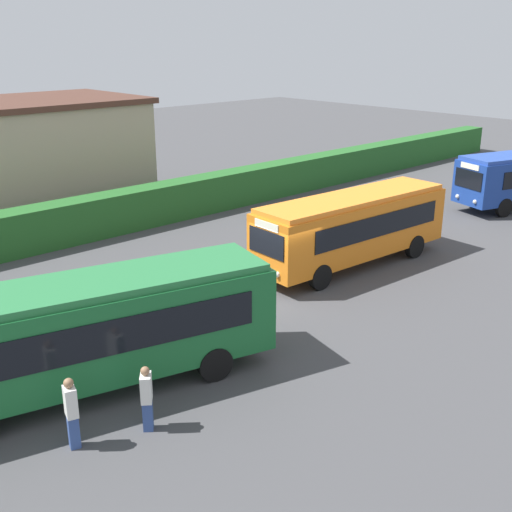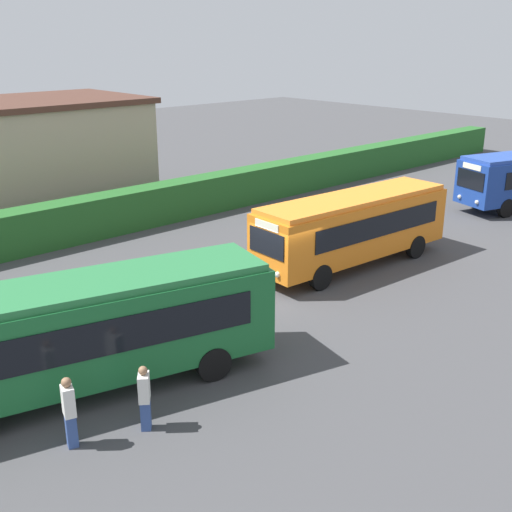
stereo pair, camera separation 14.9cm
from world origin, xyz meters
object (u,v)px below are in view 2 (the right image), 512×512
at_px(bus_orange, 353,226).
at_px(person_center, 69,410).
at_px(bus_green, 88,329).
at_px(traffic_cone, 313,205).
at_px(person_right, 145,396).

bearing_deg(bus_orange, person_center, 17.02).
bearing_deg(person_center, bus_green, 66.33).
xyz_separation_m(bus_green, bus_orange, (12.80, 1.53, -0.08)).
height_order(bus_orange, person_center, bus_orange).
height_order(bus_green, person_center, bus_green).
height_order(bus_orange, traffic_cone, bus_orange).
bearing_deg(person_right, person_center, 18.19).
xyz_separation_m(person_center, person_right, (1.66, -0.57, -0.07)).
xyz_separation_m(person_right, traffic_cone, (18.07, 11.15, -0.60)).
bearing_deg(person_center, traffic_cone, 44.02).
height_order(person_center, traffic_cone, person_center).
height_order(bus_green, person_right, bus_green).
relative_size(bus_green, person_center, 5.66).
distance_m(bus_orange, traffic_cone, 8.97).
bearing_deg(bus_green, traffic_cone, -140.27).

